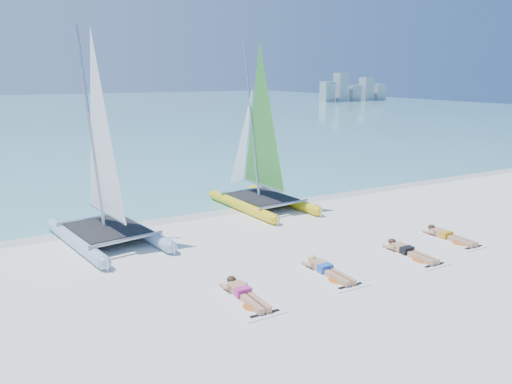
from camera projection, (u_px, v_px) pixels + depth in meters
ground at (293, 259)px, 13.53m from camera, size 140.00×140.00×0.00m
sea at (35, 111)px, 67.04m from camera, size 140.00×115.00×0.01m
wet_sand_strip at (210, 211)px, 18.20m from camera, size 140.00×1.40×0.01m
distant_skyline at (352, 90)px, 91.21m from camera, size 14.00×2.00×5.00m
catamaran_blue at (102, 177)px, 14.61m from camera, size 3.02×5.09×6.53m
catamaran_yellow at (255, 153)px, 18.72m from camera, size 2.59×5.08×6.37m
towel_a at (248, 300)px, 11.05m from camera, size 1.00×1.85×0.02m
sunbather_a at (244, 292)px, 11.19m from camera, size 0.37×1.73×0.26m
towel_b at (331, 275)px, 12.41m from camera, size 1.00×1.85×0.02m
sunbather_b at (326, 269)px, 12.55m from camera, size 0.37×1.73×0.26m
towel_c at (413, 256)px, 13.70m from camera, size 1.00×1.85×0.02m
sunbather_c at (408, 251)px, 13.83m from camera, size 0.37×1.73×0.26m
towel_d at (452, 240)px, 15.03m from camera, size 1.00×1.85×0.02m
sunbather_d at (447, 235)px, 15.17m from camera, size 0.37×1.73×0.26m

